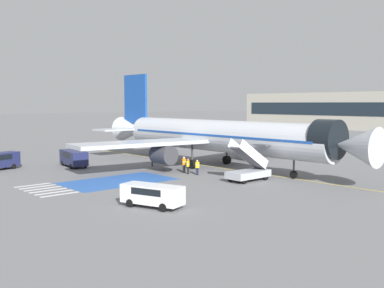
# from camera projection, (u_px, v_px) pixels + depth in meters

# --- Properties ---
(ground_plane) EXTENTS (600.00, 600.00, 0.00)m
(ground_plane) POSITION_uv_depth(u_px,v_px,m) (218.00, 168.00, 55.44)
(ground_plane) COLOR slate
(apron_leadline_yellow) EXTENTS (75.54, 0.74, 0.01)m
(apron_leadline_yellow) POSITION_uv_depth(u_px,v_px,m) (219.00, 168.00, 55.63)
(apron_leadline_yellow) COLOR gold
(apron_leadline_yellow) RESTS_ON ground_plane
(apron_stand_patch_blue) EXTENTS (6.55, 11.23, 0.01)m
(apron_stand_patch_blue) POSITION_uv_depth(u_px,v_px,m) (118.00, 181.00, 45.94)
(apron_stand_patch_blue) COLOR #2856A8
(apron_stand_patch_blue) RESTS_ON ground_plane
(apron_walkway_bar_0) EXTENTS (0.44, 3.60, 0.01)m
(apron_walkway_bar_0) POSITION_uv_depth(u_px,v_px,m) (33.00, 185.00, 43.67)
(apron_walkway_bar_0) COLOR silver
(apron_walkway_bar_0) RESTS_ON ground_plane
(apron_walkway_bar_1) EXTENTS (0.44, 3.60, 0.01)m
(apron_walkway_bar_1) POSITION_uv_depth(u_px,v_px,m) (38.00, 187.00, 42.78)
(apron_walkway_bar_1) COLOR silver
(apron_walkway_bar_1) RESTS_ON ground_plane
(apron_walkway_bar_2) EXTENTS (0.44, 3.60, 0.01)m
(apron_walkway_bar_2) POSITION_uv_depth(u_px,v_px,m) (43.00, 189.00, 41.89)
(apron_walkway_bar_2) COLOR silver
(apron_walkway_bar_2) RESTS_ON ground_plane
(apron_walkway_bar_3) EXTENTS (0.44, 3.60, 0.01)m
(apron_walkway_bar_3) POSITION_uv_depth(u_px,v_px,m) (48.00, 190.00, 41.00)
(apron_walkway_bar_3) COLOR silver
(apron_walkway_bar_3) RESTS_ON ground_plane
(apron_walkway_bar_4) EXTENTS (0.44, 3.60, 0.01)m
(apron_walkway_bar_4) POSITION_uv_depth(u_px,v_px,m) (54.00, 192.00, 40.10)
(apron_walkway_bar_4) COLOR silver
(apron_walkway_bar_4) RESTS_ON ground_plane
(apron_walkway_bar_5) EXTENTS (0.44, 3.60, 0.01)m
(apron_walkway_bar_5) POSITION_uv_depth(u_px,v_px,m) (60.00, 194.00, 39.21)
(apron_walkway_bar_5) COLOR silver
(apron_walkway_bar_5) RESTS_ON ground_plane
(airliner) EXTENTS (41.72, 35.30, 12.26)m
(airliner) POSITION_uv_depth(u_px,v_px,m) (215.00, 136.00, 55.81)
(airliner) COLOR #B7BCC4
(airliner) RESTS_ON ground_plane
(boarding_stairs_forward) EXTENTS (2.23, 5.24, 4.45)m
(boarding_stairs_forward) POSITION_uv_depth(u_px,v_px,m) (249.00, 171.00, 46.12)
(boarding_stairs_forward) COLOR #ADB2BA
(boarding_stairs_forward) RESTS_ON ground_plane
(fuel_tanker) EXTENTS (2.72, 10.39, 3.28)m
(fuel_tanker) POSITION_uv_depth(u_px,v_px,m) (268.00, 141.00, 75.12)
(fuel_tanker) COLOR #38383D
(fuel_tanker) RESTS_ON ground_plane
(service_van_0) EXTENTS (5.20, 3.25, 1.73)m
(service_van_0) POSITION_uv_depth(u_px,v_px,m) (152.00, 194.00, 34.30)
(service_van_0) COLOR silver
(service_van_0) RESTS_ON ground_plane
(service_van_1) EXTENTS (5.69, 2.75, 2.02)m
(service_van_1) POSITION_uv_depth(u_px,v_px,m) (74.00, 157.00, 56.36)
(service_van_1) COLOR #1E234C
(service_van_1) RESTS_ON ground_plane
(ground_crew_0) EXTENTS (0.43, 0.49, 1.75)m
(ground_crew_0) POSITION_uv_depth(u_px,v_px,m) (188.00, 165.00, 50.47)
(ground_crew_0) COLOR black
(ground_crew_0) RESTS_ON ground_plane
(ground_crew_1) EXTENTS (0.35, 0.48, 1.87)m
(ground_crew_1) POSITION_uv_depth(u_px,v_px,m) (184.00, 163.00, 51.34)
(ground_crew_1) COLOR black
(ground_crew_1) RESTS_ON ground_plane
(ground_crew_2) EXTENTS (0.48, 0.45, 1.67)m
(ground_crew_2) POSITION_uv_depth(u_px,v_px,m) (152.00, 159.00, 56.66)
(ground_crew_2) COLOR #191E38
(ground_crew_2) RESTS_ON ground_plane
(ground_crew_3) EXTENTS (0.37, 0.48, 1.68)m
(ground_crew_3) POSITION_uv_depth(u_px,v_px,m) (197.00, 166.00, 49.79)
(ground_crew_3) COLOR #191E38
(ground_crew_3) RESTS_ON ground_plane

